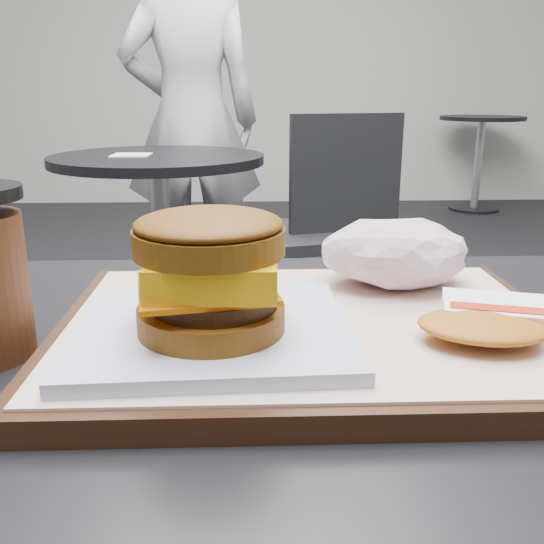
{
  "coord_description": "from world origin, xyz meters",
  "views": [
    {
      "loc": [
        -0.05,
        -0.37,
        0.96
      ],
      "look_at": [
        -0.03,
        0.03,
        0.83
      ],
      "focal_mm": 40.0,
      "sensor_mm": 36.0,
      "label": 1
    }
  ],
  "objects_px": {
    "neighbor_chair": "(310,222)",
    "hash_brown": "(495,320)",
    "crumpled_wrapper": "(395,253)",
    "serving_tray": "(309,331)",
    "neighbor_table": "(160,215)",
    "patron": "(192,120)",
    "breakfast_sandwich": "(212,287)"
  },
  "relations": [
    {
      "from": "serving_tray",
      "to": "neighbor_table",
      "type": "distance_m",
      "value": 1.65
    },
    {
      "from": "hash_brown",
      "to": "neighbor_chair",
      "type": "relative_size",
      "value": 0.15
    },
    {
      "from": "breakfast_sandwich",
      "to": "patron",
      "type": "height_order",
      "value": "patron"
    },
    {
      "from": "breakfast_sandwich",
      "to": "crumpled_wrapper",
      "type": "bearing_deg",
      "value": 38.62
    },
    {
      "from": "hash_brown",
      "to": "neighbor_table",
      "type": "distance_m",
      "value": 1.71
    },
    {
      "from": "hash_brown",
      "to": "neighbor_table",
      "type": "relative_size",
      "value": 0.17
    },
    {
      "from": "neighbor_chair",
      "to": "patron",
      "type": "height_order",
      "value": "patron"
    },
    {
      "from": "hash_brown",
      "to": "serving_tray",
      "type": "bearing_deg",
      "value": 165.11
    },
    {
      "from": "crumpled_wrapper",
      "to": "neighbor_table",
      "type": "relative_size",
      "value": 0.17
    },
    {
      "from": "hash_brown",
      "to": "neighbor_chair",
      "type": "bearing_deg",
      "value": 88.82
    },
    {
      "from": "neighbor_chair",
      "to": "hash_brown",
      "type": "bearing_deg",
      "value": -91.18
    },
    {
      "from": "patron",
      "to": "neighbor_table",
      "type": "bearing_deg",
      "value": 79.19
    },
    {
      "from": "neighbor_table",
      "to": "serving_tray",
      "type": "bearing_deg",
      "value": -77.72
    },
    {
      "from": "hash_brown",
      "to": "crumpled_wrapper",
      "type": "xyz_separation_m",
      "value": [
        -0.05,
        0.12,
        0.02
      ]
    },
    {
      "from": "neighbor_chair",
      "to": "patron",
      "type": "bearing_deg",
      "value": 125.08
    },
    {
      "from": "patron",
      "to": "neighbor_chair",
      "type": "bearing_deg",
      "value": 118.58
    },
    {
      "from": "serving_tray",
      "to": "breakfast_sandwich",
      "type": "relative_size",
      "value": 1.93
    },
    {
      "from": "breakfast_sandwich",
      "to": "neighbor_chair",
      "type": "xyz_separation_m",
      "value": [
        0.23,
        1.68,
        -0.32
      ]
    },
    {
      "from": "crumpled_wrapper",
      "to": "patron",
      "type": "bearing_deg",
      "value": 99.72
    },
    {
      "from": "neighbor_chair",
      "to": "patron",
      "type": "xyz_separation_m",
      "value": [
        -0.46,
        0.65,
        0.32
      ]
    },
    {
      "from": "breakfast_sandwich",
      "to": "patron",
      "type": "xyz_separation_m",
      "value": [
        -0.22,
        2.33,
        -0.0
      ]
    },
    {
      "from": "neighbor_table",
      "to": "crumpled_wrapper",
      "type": "bearing_deg",
      "value": -74.09
    },
    {
      "from": "serving_tray",
      "to": "hash_brown",
      "type": "xyz_separation_m",
      "value": [
        0.13,
        -0.03,
        0.02
      ]
    },
    {
      "from": "crumpled_wrapper",
      "to": "neighbor_chair",
      "type": "height_order",
      "value": "neighbor_chair"
    },
    {
      "from": "breakfast_sandwich",
      "to": "neighbor_chair",
      "type": "height_order",
      "value": "breakfast_sandwich"
    },
    {
      "from": "hash_brown",
      "to": "neighbor_table",
      "type": "bearing_deg",
      "value": 106.3
    },
    {
      "from": "neighbor_chair",
      "to": "serving_tray",
      "type": "bearing_deg",
      "value": -95.71
    },
    {
      "from": "serving_tray",
      "to": "crumpled_wrapper",
      "type": "bearing_deg",
      "value": 44.66
    },
    {
      "from": "crumpled_wrapper",
      "to": "patron",
      "type": "distance_m",
      "value": 2.24
    },
    {
      "from": "patron",
      "to": "breakfast_sandwich",
      "type": "bearing_deg",
      "value": 88.98
    },
    {
      "from": "neighbor_chair",
      "to": "neighbor_table",
      "type": "bearing_deg",
      "value": -174.97
    },
    {
      "from": "hash_brown",
      "to": "crumpled_wrapper",
      "type": "bearing_deg",
      "value": 111.23
    }
  ]
}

